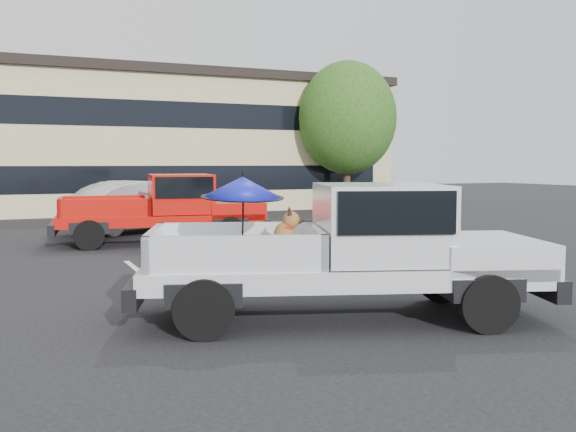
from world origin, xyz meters
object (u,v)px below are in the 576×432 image
object	(u,v)px
tree_right	(347,118)
silver_pickup	(363,243)
silver_sedan	(142,206)
red_pickup	(175,205)
tree_back	(228,122)

from	to	relation	value
tree_right	silver_pickup	world-z (taller)	tree_right
tree_right	silver_sedan	world-z (taller)	tree_right
tree_right	silver_sedan	bearing A→B (deg)	-152.87
red_pickup	silver_sedan	xyz separation A→B (m)	(-0.23, 3.33, -0.22)
red_pickup	silver_sedan	size ratio (longest dim) A/B	1.20
tree_back	red_pickup	xyz separation A→B (m)	(-7.19, -16.68, -3.40)
tree_back	silver_pickup	xyz separation A→B (m)	(-6.89, -26.11, -3.36)
silver_sedan	silver_pickup	bearing A→B (deg)	161.01
tree_right	silver_pickup	size ratio (longest dim) A/B	1.13
tree_right	silver_sedan	distance (m)	12.20
silver_pickup	tree_right	bearing A→B (deg)	80.28
tree_back	silver_sedan	bearing A→B (deg)	-119.10
silver_pickup	tree_back	bearing A→B (deg)	94.13
red_pickup	silver_pickup	bearing A→B (deg)	-80.02
tree_back	silver_sedan	world-z (taller)	tree_back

